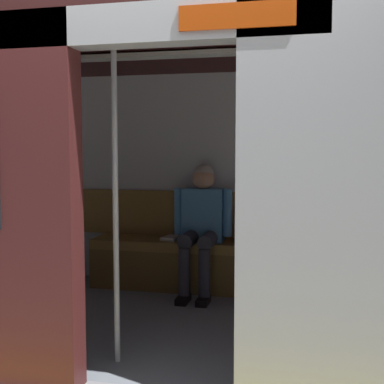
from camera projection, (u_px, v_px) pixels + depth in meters
name	position (u px, v px, depth m)	size (l,w,h in m)	color
train_car	(193.00, 135.00, 3.76)	(6.40, 2.62, 2.21)	#ADAFB5
bench_seat	(222.00, 254.00, 4.79)	(2.54, 0.44, 0.48)	olive
person_seated	(202.00, 220.00, 4.75)	(0.55, 0.67, 1.20)	#4C8CC6
handbag	(252.00, 234.00, 4.74)	(0.26, 0.15, 0.17)	maroon
book	(172.00, 238.00, 4.93)	(0.15, 0.22, 0.03)	silver
grab_pole_door	(115.00, 201.00, 3.17)	(0.04, 0.04, 2.07)	silver
grab_pole_far	(238.00, 203.00, 3.04)	(0.04, 0.04, 2.07)	silver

